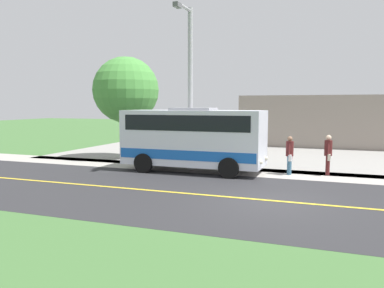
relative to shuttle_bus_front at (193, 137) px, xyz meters
name	(u,v)px	position (x,y,z in m)	size (l,w,h in m)	color
ground_plane	(268,201)	(4.47, 4.26, -1.65)	(120.00, 120.00, 0.00)	#3D6633
road_surface	(268,200)	(4.47, 4.26, -1.64)	(8.00, 100.00, 0.01)	#28282B
sidewalk	(287,174)	(-0.73, 4.26, -1.64)	(2.40, 100.00, 0.01)	#9E9991
parking_lot_surface	(352,157)	(-7.93, 7.26, -1.64)	(14.00, 36.00, 0.01)	gray
road_centre_line	(268,200)	(4.47, 4.26, -1.64)	(0.16, 100.00, 0.00)	gold
shuttle_bus_front	(193,137)	(0.00, 0.00, 0.00)	(2.58, 6.69, 3.00)	silver
pedestrian_with_bags	(328,153)	(-1.16, 5.99, -0.67)	(0.72, 0.34, 1.80)	#4C1919
pedestrian_waiting	(290,154)	(-0.70, 4.36, -0.71)	(0.72, 0.34, 1.74)	#335972
street_light_pole	(189,81)	(-0.41, -0.35, 2.60)	(1.97, 0.24, 7.69)	#9E9EA3
tree_curbside	(126,90)	(-2.93, -5.26, 2.33)	(3.83, 3.83, 5.91)	brown
commercial_building	(370,120)	(-16.93, 8.84, 0.26)	(10.00, 19.11, 3.82)	gray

